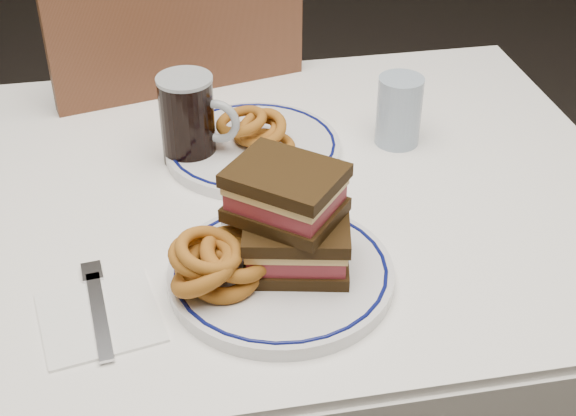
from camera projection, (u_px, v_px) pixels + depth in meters
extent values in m
cube|color=white|center=(215.00, 200.00, 1.21)|extent=(1.26, 0.86, 0.03)
cylinder|color=#432615|center=(448.00, 230.00, 1.79)|extent=(0.06, 0.06, 0.71)
cube|color=white|center=(194.00, 115.00, 1.61)|extent=(1.26, 0.01, 0.17)
cube|color=#432615|center=(165.00, 162.00, 1.80)|extent=(0.55, 0.55, 0.04)
cylinder|color=#432615|center=(224.00, 189.00, 2.15)|extent=(0.04, 0.04, 0.45)
cylinder|color=#432615|center=(282.00, 276.00, 1.86)|extent=(0.04, 0.04, 0.45)
cylinder|color=#432615|center=(76.00, 224.00, 2.02)|extent=(0.04, 0.04, 0.45)
cylinder|color=#432615|center=(113.00, 324.00, 1.73)|extent=(0.04, 0.04, 0.45)
cube|color=#432615|center=(184.00, 90.00, 1.48)|extent=(0.46, 0.14, 0.51)
cylinder|color=silver|center=(281.00, 274.00, 1.03)|extent=(0.29, 0.29, 0.02)
torus|color=#0B1052|center=(281.00, 269.00, 1.03)|extent=(0.28, 0.28, 0.01)
cube|color=black|center=(296.00, 259.00, 1.03)|extent=(0.15, 0.13, 0.02)
cube|color=#9D302D|center=(296.00, 247.00, 1.02)|extent=(0.14, 0.12, 0.02)
cube|color=#E8BA68|center=(297.00, 237.00, 1.01)|extent=(0.14, 0.12, 0.01)
cube|color=black|center=(297.00, 228.00, 1.00)|extent=(0.15, 0.13, 0.02)
cube|color=black|center=(286.00, 210.00, 1.00)|extent=(0.17, 0.17, 0.02)
cube|color=#9D302D|center=(285.00, 196.00, 0.99)|extent=(0.16, 0.15, 0.02)
cube|color=#E8BA68|center=(285.00, 185.00, 0.98)|extent=(0.16, 0.16, 0.01)
cube|color=black|center=(285.00, 175.00, 0.97)|extent=(0.17, 0.17, 0.02)
torus|color=brown|center=(209.00, 263.00, 1.02)|extent=(0.10, 0.09, 0.07)
torus|color=brown|center=(222.00, 267.00, 0.99)|extent=(0.10, 0.10, 0.06)
torus|color=brown|center=(204.00, 273.00, 0.97)|extent=(0.10, 0.09, 0.08)
torus|color=brown|center=(236.00, 254.00, 0.99)|extent=(0.10, 0.09, 0.06)
torus|color=brown|center=(202.00, 254.00, 0.97)|extent=(0.09, 0.08, 0.03)
torus|color=brown|center=(209.00, 250.00, 0.97)|extent=(0.09, 0.08, 0.04)
cylinder|color=silver|center=(240.00, 224.00, 1.08)|extent=(0.05, 0.05, 0.03)
cylinder|color=#8D0902|center=(239.00, 218.00, 1.07)|extent=(0.04, 0.04, 0.01)
cylinder|color=black|center=(187.00, 120.00, 1.24)|extent=(0.08, 0.08, 0.14)
cylinder|color=#949BA2|center=(184.00, 79.00, 1.20)|extent=(0.09, 0.09, 0.01)
torus|color=#949BA2|center=(217.00, 121.00, 1.23)|extent=(0.07, 0.04, 0.07)
cylinder|color=#8FA3B9|center=(399.00, 111.00, 1.29)|extent=(0.07, 0.07, 0.12)
cylinder|color=silver|center=(253.00, 148.00, 1.29)|extent=(0.28, 0.28, 0.02)
torus|color=#0B1052|center=(253.00, 143.00, 1.29)|extent=(0.27, 0.27, 0.01)
torus|color=brown|center=(271.00, 142.00, 1.27)|extent=(0.08, 0.08, 0.04)
torus|color=brown|center=(257.00, 130.00, 1.28)|extent=(0.08, 0.08, 0.04)
torus|color=brown|center=(262.00, 128.00, 1.27)|extent=(0.09, 0.08, 0.06)
torus|color=brown|center=(241.00, 121.00, 1.26)|extent=(0.09, 0.08, 0.04)
cube|color=white|center=(100.00, 317.00, 0.98)|extent=(0.16, 0.16, 0.00)
cube|color=silver|center=(99.00, 315.00, 0.98)|extent=(0.04, 0.16, 0.00)
cube|color=silver|center=(92.00, 272.00, 1.04)|extent=(0.03, 0.04, 0.00)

